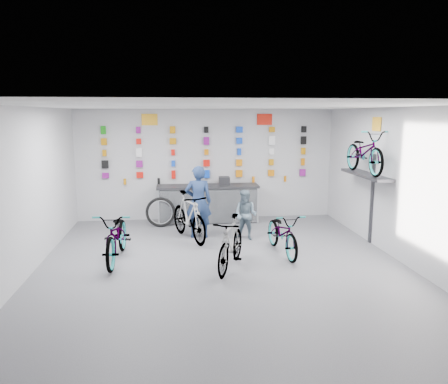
{
  "coord_description": "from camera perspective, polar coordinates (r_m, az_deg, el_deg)",
  "views": [
    {
      "loc": [
        -0.89,
        -7.87,
        2.86
      ],
      "look_at": [
        0.19,
        1.4,
        1.19
      ],
      "focal_mm": 35.0,
      "sensor_mm": 36.0,
      "label": 1
    }
  ],
  "objects": [
    {
      "name": "wall_front",
      "position": [
        4.2,
        6.02,
        -8.81
      ],
      "size": [
        7.0,
        0.0,
        7.0
      ],
      "primitive_type": "plane",
      "rotation": [
        -1.57,
        0.0,
        0.0
      ],
      "color": "silver",
      "rests_on": "floor"
    },
    {
      "name": "wall_back",
      "position": [
        11.98,
        -2.33,
        3.6
      ],
      "size": [
        7.0,
        0.0,
        7.0
      ],
      "primitive_type": "plane",
      "rotation": [
        1.57,
        0.0,
        0.0
      ],
      "color": "silver",
      "rests_on": "floor"
    },
    {
      "name": "bike_wall",
      "position": [
        10.0,
        17.91,
        5.01
      ],
      "size": [
        0.63,
        1.8,
        0.95
      ],
      "primitive_type": "imported",
      "color": "gray",
      "rests_on": "wall_bracket"
    },
    {
      "name": "floor",
      "position": [
        8.42,
        -0.17,
        -9.72
      ],
      "size": [
        8.0,
        8.0,
        0.0
      ],
      "primitive_type": "plane",
      "color": "#4F4F54",
      "rests_on": "ground"
    },
    {
      "name": "wall_bracket",
      "position": [
        10.1,
        18.14,
        1.68
      ],
      "size": [
        0.39,
        1.9,
        2.0
      ],
      "color": "#333338",
      "rests_on": "wall_right"
    },
    {
      "name": "bike_center",
      "position": [
        8.15,
        0.88,
        -6.71
      ],
      "size": [
        1.06,
        1.71,
        1.0
      ],
      "primitive_type": "imported",
      "rotation": [
        0.0,
        0.0,
        -0.39
      ],
      "color": "gray",
      "rests_on": "floor"
    },
    {
      "name": "clerk",
      "position": [
        10.18,
        -3.37,
        -1.29
      ],
      "size": [
        0.63,
        0.43,
        1.7
      ],
      "primitive_type": "imported",
      "rotation": [
        0.0,
        0.0,
        3.1
      ],
      "color": "navy",
      "rests_on": "floor"
    },
    {
      "name": "merch_wall",
      "position": [
        11.88,
        -2.23,
        4.92
      ],
      "size": [
        5.57,
        0.08,
        1.56
      ],
      "color": "#82127C",
      "rests_on": "wall_back"
    },
    {
      "name": "bike_right",
      "position": [
        9.13,
        7.66,
        -5.28
      ],
      "size": [
        0.76,
        1.76,
        0.9
      ],
      "primitive_type": "imported",
      "rotation": [
        0.0,
        0.0,
        0.1
      ],
      "color": "gray",
      "rests_on": "floor"
    },
    {
      "name": "wall_right",
      "position": [
        9.11,
        22.26,
        0.79
      ],
      "size": [
        0.0,
        8.0,
        8.0
      ],
      "primitive_type": "plane",
      "rotation": [
        1.57,
        0.0,
        -1.57
      ],
      "color": "silver",
      "rests_on": "floor"
    },
    {
      "name": "wall_left",
      "position": [
        8.41,
        -24.62,
        -0.11
      ],
      "size": [
        0.0,
        8.0,
        8.0
      ],
      "primitive_type": "plane",
      "rotation": [
        1.57,
        0.0,
        1.57
      ],
      "color": "silver",
      "rests_on": "floor"
    },
    {
      "name": "sign_right",
      "position": [
        12.11,
        5.31,
        9.42
      ],
      "size": [
        0.42,
        0.02,
        0.3
      ],
      "primitive_type": "cube",
      "color": "red",
      "rests_on": "wall_back"
    },
    {
      "name": "register",
      "position": [
        11.63,
        0.04,
        1.47
      ],
      "size": [
        0.29,
        0.31,
        0.22
      ],
      "primitive_type": "cube",
      "rotation": [
        0.0,
        0.0,
        -0.03
      ],
      "color": "black",
      "rests_on": "counter"
    },
    {
      "name": "customer",
      "position": [
        10.05,
        2.85,
        -3.0
      ],
      "size": [
        0.71,
        0.68,
        1.16
      ],
      "primitive_type": "imported",
      "rotation": [
        0.0,
        0.0,
        -0.58
      ],
      "color": "slate",
      "rests_on": "floor"
    },
    {
      "name": "spare_wheel",
      "position": [
        11.32,
        -8.29,
        -2.63
      ],
      "size": [
        0.77,
        0.21,
        0.77
      ],
      "rotation": [
        0.0,
        0.0,
        -0.05
      ],
      "color": "black",
      "rests_on": "floor"
    },
    {
      "name": "bike_service",
      "position": [
        10.05,
        -4.62,
        -3.18
      ],
      "size": [
        1.14,
        1.9,
        1.1
      ],
      "primitive_type": "imported",
      "rotation": [
        0.0,
        0.0,
        0.37
      ],
      "color": "gray",
      "rests_on": "floor"
    },
    {
      "name": "sign_left",
      "position": [
        11.87,
        -9.7,
        9.31
      ],
      "size": [
        0.42,
        0.02,
        0.3
      ],
      "primitive_type": "cube",
      "color": "yellow",
      "rests_on": "wall_back"
    },
    {
      "name": "ceiling",
      "position": [
        7.92,
        -0.18,
        11.14
      ],
      "size": [
        8.0,
        8.0,
        0.0
      ],
      "primitive_type": "plane",
      "rotation": [
        3.14,
        0.0,
        0.0
      ],
      "color": "white",
      "rests_on": "wall_back"
    },
    {
      "name": "sign_side",
      "position": [
        10.07,
        19.3,
        8.37
      ],
      "size": [
        0.02,
        0.4,
        0.3
      ],
      "primitive_type": "cube",
      "color": "yellow",
      "rests_on": "wall_right"
    },
    {
      "name": "counter",
      "position": [
        11.69,
        -2.12,
        -1.6
      ],
      "size": [
        2.7,
        0.66,
        1.0
      ],
      "color": "black",
      "rests_on": "floor"
    },
    {
      "name": "bike_left",
      "position": [
        8.86,
        -13.77,
        -5.53
      ],
      "size": [
        0.78,
        1.98,
        1.03
      ],
      "primitive_type": "imported",
      "rotation": [
        0.0,
        0.0,
        -0.05
      ],
      "color": "gray",
      "rests_on": "floor"
    }
  ]
}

